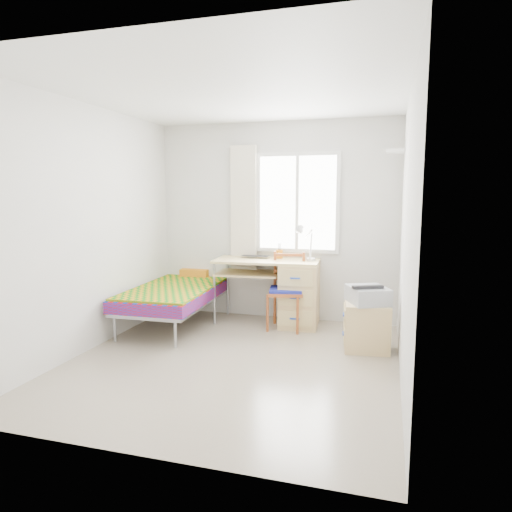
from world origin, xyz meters
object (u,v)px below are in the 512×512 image
Objects in this scene: cabinet at (366,326)px; printer at (368,295)px; desk at (294,290)px; bed at (181,290)px; chair at (287,286)px.

printer is at bearing 56.54° from cabinet.
desk is at bearing 118.82° from printer.
printer is (0.00, 0.01, 0.35)m from cabinet.
printer is (0.94, -0.70, 0.15)m from desk.
chair is at bearing 2.33° from bed.
cabinet is at bearing -40.40° from chair.
bed is 2.43m from printer.
bed is 2.14× the size of chair.
printer is (2.38, -0.44, 0.18)m from bed.
desk is 1.18m from printer.
bed is 1.39m from chair.
bed is 1.49× the size of desk.
chair reaches higher than printer.
cabinet is at bearing -141.23° from printer.
cabinet is (0.99, -0.56, -0.28)m from chair.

